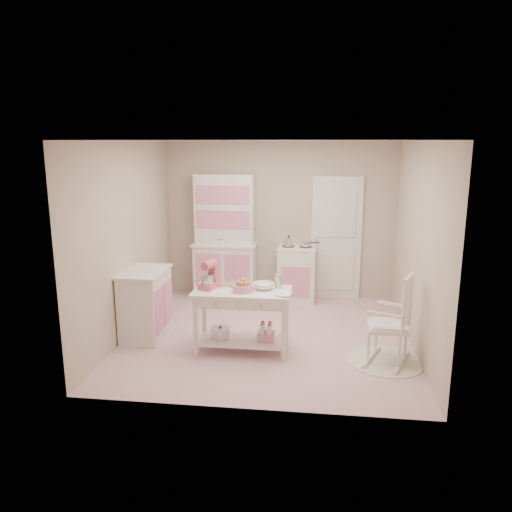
{
  "coord_description": "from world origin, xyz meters",
  "views": [
    {
      "loc": [
        0.63,
        -6.33,
        2.59
      ],
      "look_at": [
        -0.16,
        -0.01,
        1.12
      ],
      "focal_mm": 35.0,
      "sensor_mm": 36.0,
      "label": 1
    }
  ],
  "objects_px": {
    "work_table": "(242,321)",
    "hutch": "(225,237)",
    "stove": "(296,274)",
    "base_cabinet": "(146,304)",
    "bread_basket": "(243,288)",
    "rocking_chair": "(389,318)",
    "stand_mixer": "(209,275)"
  },
  "relations": [
    {
      "from": "work_table",
      "to": "hutch",
      "type": "bearing_deg",
      "value": 105.93
    },
    {
      "from": "stove",
      "to": "base_cabinet",
      "type": "distance_m",
      "value": 2.65
    },
    {
      "from": "hutch",
      "to": "bread_basket",
      "type": "relative_size",
      "value": 8.32
    },
    {
      "from": "bread_basket",
      "to": "stove",
      "type": "bearing_deg",
      "value": 75.53
    },
    {
      "from": "rocking_chair",
      "to": "bread_basket",
      "type": "bearing_deg",
      "value": -160.31
    },
    {
      "from": "rocking_chair",
      "to": "bread_basket",
      "type": "height_order",
      "value": "rocking_chair"
    },
    {
      "from": "base_cabinet",
      "to": "stand_mixer",
      "type": "distance_m",
      "value": 1.11
    },
    {
      "from": "hutch",
      "to": "stand_mixer",
      "type": "distance_m",
      "value": 2.16
    },
    {
      "from": "hutch",
      "to": "stand_mixer",
      "type": "relative_size",
      "value": 6.12
    },
    {
      "from": "hutch",
      "to": "rocking_chair",
      "type": "distance_m",
      "value": 3.33
    },
    {
      "from": "base_cabinet",
      "to": "rocking_chair",
      "type": "distance_m",
      "value": 3.16
    },
    {
      "from": "work_table",
      "to": "bread_basket",
      "type": "xyz_separation_m",
      "value": [
        0.02,
        -0.05,
        0.45
      ]
    },
    {
      "from": "work_table",
      "to": "bread_basket",
      "type": "relative_size",
      "value": 4.8
    },
    {
      "from": "stove",
      "to": "work_table",
      "type": "xyz_separation_m",
      "value": [
        -0.58,
        -2.12,
        -0.06
      ]
    },
    {
      "from": "stove",
      "to": "work_table",
      "type": "distance_m",
      "value": 2.2
    },
    {
      "from": "hutch",
      "to": "stove",
      "type": "bearing_deg",
      "value": -2.39
    },
    {
      "from": "work_table",
      "to": "bread_basket",
      "type": "bearing_deg",
      "value": -68.2
    },
    {
      "from": "hutch",
      "to": "stove",
      "type": "distance_m",
      "value": 1.33
    },
    {
      "from": "hutch",
      "to": "rocking_chair",
      "type": "xyz_separation_m",
      "value": [
        2.39,
        -2.27,
        -0.49
      ]
    },
    {
      "from": "base_cabinet",
      "to": "work_table",
      "type": "xyz_separation_m",
      "value": [
        1.36,
        -0.32,
        -0.06
      ]
    },
    {
      "from": "stove",
      "to": "stand_mixer",
      "type": "distance_m",
      "value": 2.38
    },
    {
      "from": "rocking_chair",
      "to": "bread_basket",
      "type": "distance_m",
      "value": 1.77
    },
    {
      "from": "work_table",
      "to": "stand_mixer",
      "type": "relative_size",
      "value": 3.53
    },
    {
      "from": "stove",
      "to": "rocking_chair",
      "type": "height_order",
      "value": "rocking_chair"
    },
    {
      "from": "stove",
      "to": "bread_basket",
      "type": "bearing_deg",
      "value": -104.47
    },
    {
      "from": "stand_mixer",
      "to": "bread_basket",
      "type": "relative_size",
      "value": 1.36
    },
    {
      "from": "hutch",
      "to": "work_table",
      "type": "bearing_deg",
      "value": -74.07
    },
    {
      "from": "hutch",
      "to": "work_table",
      "type": "distance_m",
      "value": 2.35
    },
    {
      "from": "stove",
      "to": "base_cabinet",
      "type": "xyz_separation_m",
      "value": [
        -1.94,
        -1.8,
        0.0
      ]
    },
    {
      "from": "rocking_chair",
      "to": "work_table",
      "type": "bearing_deg",
      "value": -161.91
    },
    {
      "from": "stove",
      "to": "stand_mixer",
      "type": "height_order",
      "value": "stand_mixer"
    },
    {
      "from": "work_table",
      "to": "stand_mixer",
      "type": "xyz_separation_m",
      "value": [
        -0.42,
        0.02,
        0.57
      ]
    }
  ]
}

